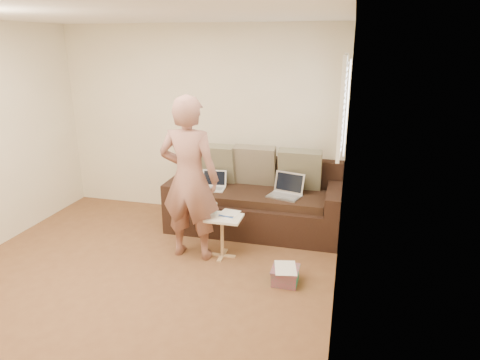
{
  "coord_description": "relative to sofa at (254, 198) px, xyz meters",
  "views": [
    {
      "loc": [
        2.01,
        -3.3,
        2.36
      ],
      "look_at": [
        0.8,
        1.4,
        0.78
      ],
      "focal_mm": 31.82,
      "sensor_mm": 36.0,
      "label": 1
    }
  ],
  "objects": [
    {
      "name": "drinking_glass",
      "position": [
        -0.3,
        -0.77,
        0.13
      ],
      "size": [
        0.07,
        0.07,
        0.12
      ],
      "primitive_type": null,
      "color": "silver",
      "rests_on": "side_table"
    },
    {
      "name": "pillow_mid",
      "position": [
        -0.05,
        0.25,
        0.37
      ],
      "size": [
        0.55,
        0.27,
        0.57
      ],
      "primitive_type": null,
      "rotation": [
        0.24,
        0.0,
        0.0
      ],
      "color": "#69624B",
      "rests_on": "sofa"
    },
    {
      "name": "pillow_right",
      "position": [
        0.55,
        0.2,
        0.37
      ],
      "size": [
        0.55,
        0.28,
        0.57
      ],
      "primitive_type": null,
      "rotation": [
        0.26,
        0.0,
        0.0
      ],
      "color": "#6C674F",
      "rests_on": "sofa"
    },
    {
      "name": "scissors",
      "position": [
        -0.14,
        -0.87,
        0.08
      ],
      "size": [
        0.2,
        0.14,
        0.02
      ],
      "primitive_type": null,
      "rotation": [
        0.0,
        0.0,
        0.21
      ],
      "color": "silver",
      "rests_on": "side_table"
    },
    {
      "name": "laptop_silver",
      "position": [
        0.41,
        -0.12,
        0.1
      ],
      "size": [
        0.45,
        0.38,
        0.26
      ],
      "primitive_type": null,
      "rotation": [
        0.0,
        0.0,
        -0.27
      ],
      "color": "#B7BABC",
      "rests_on": "sofa"
    },
    {
      "name": "sofa",
      "position": [
        0.0,
        0.0,
        0.0
      ],
      "size": [
        2.2,
        0.95,
        0.85
      ],
      "primitive_type": null,
      "color": "black",
      "rests_on": "ground"
    },
    {
      "name": "striped_box",
      "position": [
        0.61,
        -1.25,
        -0.34
      ],
      "size": [
        0.28,
        0.28,
        0.17
      ],
      "primitive_type": null,
      "color": "#CE1F4F",
      "rests_on": "ground"
    },
    {
      "name": "side_table",
      "position": [
        -0.18,
        -0.86,
        -0.18
      ],
      "size": [
        0.45,
        0.31,
        0.49
      ],
      "primitive_type": null,
      "color": "silver",
      "rests_on": "ground"
    },
    {
      "name": "wall_back",
      "position": [
        -0.9,
        0.48,
        0.87
      ],
      "size": [
        4.0,
        0.0,
        4.0
      ],
      "primitive_type": "plane",
      "rotation": [
        1.57,
        0.0,
        0.0
      ],
      "color": "beige",
      "rests_on": "ground"
    },
    {
      "name": "paper_on_table",
      "position": [
        -0.14,
        -0.78,
        0.07
      ],
      "size": [
        0.25,
        0.33,
        0.0
      ],
      "primitive_type": null,
      "rotation": [
        0.0,
        0.0,
        -0.14
      ],
      "color": "white",
      "rests_on": "side_table"
    },
    {
      "name": "window_blinds",
      "position": [
        1.05,
        -0.27,
        1.28
      ],
      "size": [
        0.12,
        0.88,
        1.08
      ],
      "primitive_type": null,
      "color": "white",
      "rests_on": "wall_right"
    },
    {
      "name": "floor",
      "position": [
        -0.9,
        -1.77,
        -0.42
      ],
      "size": [
        4.5,
        4.5,
        0.0
      ],
      "primitive_type": "plane",
      "color": "brown",
      "rests_on": "ground"
    },
    {
      "name": "person",
      "position": [
        -0.53,
        -0.91,
        0.5
      ],
      "size": [
        0.68,
        0.47,
        1.86
      ],
      "primitive_type": "imported",
      "rotation": [
        0.0,
        0.0,
        3.13
      ],
      "color": "brown",
      "rests_on": "ground"
    },
    {
      "name": "laptop_white",
      "position": [
        -0.55,
        -0.08,
        0.1
      ],
      "size": [
        0.34,
        0.26,
        0.23
      ],
      "primitive_type": null,
      "rotation": [
        0.0,
        0.0,
        0.07
      ],
      "color": "white",
      "rests_on": "sofa"
    },
    {
      "name": "pillow_left",
      "position": [
        -0.6,
        0.21,
        0.37
      ],
      "size": [
        0.55,
        0.29,
        0.57
      ],
      "primitive_type": null,
      "rotation": [
        0.28,
        0.0,
        0.0
      ],
      "color": "#6C674F",
      "rests_on": "sofa"
    },
    {
      "name": "ceiling",
      "position": [
        -0.9,
        -1.77,
        2.18
      ],
      "size": [
        4.5,
        4.5,
        0.0
      ],
      "primitive_type": "plane",
      "rotation": [
        3.14,
        0.0,
        0.0
      ],
      "color": "white",
      "rests_on": "wall_back"
    },
    {
      "name": "wall_right",
      "position": [
        1.1,
        -1.77,
        0.87
      ],
      "size": [
        0.0,
        4.5,
        4.5
      ],
      "primitive_type": "plane",
      "rotation": [
        1.57,
        0.0,
        -1.57
      ],
      "color": "beige",
      "rests_on": "ground"
    }
  ]
}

